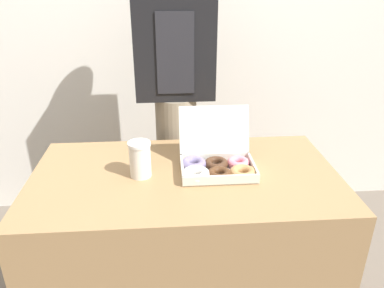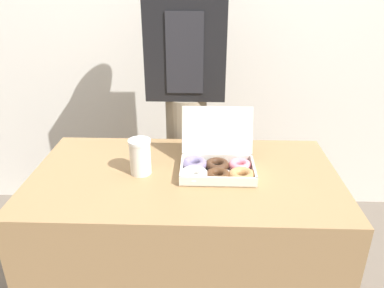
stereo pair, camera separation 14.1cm
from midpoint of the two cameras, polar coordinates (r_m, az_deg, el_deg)
The scene contains 4 objects.
table at distance 1.66m, azimuth -3.49°, elevation -15.67°, with size 1.19×0.66×0.73m.
donut_box at distance 1.44m, azimuth 0.95°, elevation -3.17°, with size 0.32×0.28×0.22m.
coffee_cup at distance 1.42m, azimuth -10.76°, elevation -2.44°, with size 0.09×0.09×0.14m.
person_customer at distance 1.82m, azimuth -4.77°, elevation 7.66°, with size 0.37×0.20×1.65m.
Camera 1 is at (-0.07, -1.26, 1.44)m, focal length 35.00 mm.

